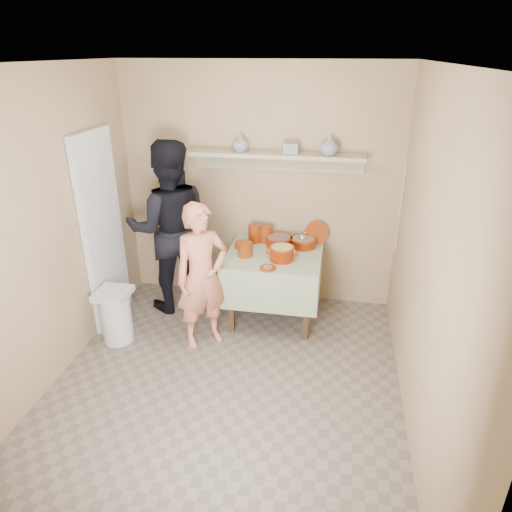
% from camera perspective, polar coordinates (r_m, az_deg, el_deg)
% --- Properties ---
extents(ground, '(3.50, 3.50, 0.00)m').
position_cam_1_polar(ground, '(4.11, -4.08, -16.38)').
color(ground, '#6E6257').
rests_on(ground, ground).
extents(tile_panel, '(0.06, 0.70, 2.00)m').
position_cam_1_polar(tile_panel, '(4.87, -18.58, 2.89)').
color(tile_panel, silver).
rests_on(tile_panel, ground).
extents(plate_stack_a, '(0.15, 0.15, 0.19)m').
position_cam_1_polar(plate_stack_a, '(4.96, -0.14, 2.85)').
color(plate_stack_a, '#6C2306').
rests_on(plate_stack_a, serving_table).
extents(plate_stack_b, '(0.15, 0.15, 0.17)m').
position_cam_1_polar(plate_stack_b, '(4.96, 1.21, 2.72)').
color(plate_stack_b, '#6C2306').
rests_on(plate_stack_b, serving_table).
extents(bowl_stack, '(0.15, 0.15, 0.15)m').
position_cam_1_polar(bowl_stack, '(4.61, -1.35, 0.84)').
color(bowl_stack, '#6C2306').
rests_on(bowl_stack, serving_table).
extents(empty_bowl, '(0.18, 0.18, 0.05)m').
position_cam_1_polar(empty_bowl, '(4.84, -1.63, 1.39)').
color(empty_bowl, '#6C2306').
rests_on(empty_bowl, serving_table).
extents(propped_lid, '(0.26, 0.14, 0.25)m').
position_cam_1_polar(propped_lid, '(4.95, 7.51, 2.86)').
color(propped_lid, '#6C2306').
rests_on(propped_lid, serving_table).
extents(vase_right, '(0.22, 0.22, 0.19)m').
position_cam_1_polar(vase_right, '(4.69, 9.14, 13.50)').
color(vase_right, navy).
rests_on(vase_right, wall_shelf).
extents(vase_left, '(0.20, 0.20, 0.18)m').
position_cam_1_polar(vase_left, '(4.81, -1.98, 13.97)').
color(vase_left, navy).
rests_on(vase_left, wall_shelf).
extents(ceramic_box, '(0.16, 0.13, 0.11)m').
position_cam_1_polar(ceramic_box, '(4.72, 4.29, 13.27)').
color(ceramic_box, navy).
rests_on(ceramic_box, wall_shelf).
extents(person_cook, '(0.63, 0.60, 1.45)m').
position_cam_1_polar(person_cook, '(4.34, -6.75, -2.57)').
color(person_cook, '#D1765A').
rests_on(person_cook, ground).
extents(person_helper, '(1.11, 0.99, 1.88)m').
position_cam_1_polar(person_helper, '(4.96, -10.72, 3.44)').
color(person_helper, black).
rests_on(person_helper, ground).
extents(room_shell, '(3.04, 3.54, 2.62)m').
position_cam_1_polar(room_shell, '(3.29, -4.91, 5.35)').
color(room_shell, tan).
rests_on(room_shell, ground).
extents(serving_table, '(0.97, 0.97, 0.76)m').
position_cam_1_polar(serving_table, '(4.78, 2.31, -0.86)').
color(serving_table, '#4C2D16').
rests_on(serving_table, ground).
extents(cazuela_meat_a, '(0.30, 0.30, 0.10)m').
position_cam_1_polar(cazuela_meat_a, '(4.88, 2.85, 1.99)').
color(cazuela_meat_a, '#5F1200').
rests_on(cazuela_meat_a, serving_table).
extents(cazuela_meat_b, '(0.28, 0.28, 0.10)m').
position_cam_1_polar(cazuela_meat_b, '(4.86, 5.92, 1.79)').
color(cazuela_meat_b, '#5F1200').
rests_on(cazuela_meat_b, serving_table).
extents(ladle, '(0.08, 0.26, 0.19)m').
position_cam_1_polar(ladle, '(4.83, 5.82, 2.29)').
color(ladle, silver).
rests_on(ladle, cazuela_meat_b).
extents(cazuela_rice, '(0.33, 0.25, 0.14)m').
position_cam_1_polar(cazuela_rice, '(4.53, 3.24, 0.49)').
color(cazuela_rice, '#5F1200').
rests_on(cazuela_rice, serving_table).
extents(front_plate, '(0.16, 0.16, 0.03)m').
position_cam_1_polar(front_plate, '(4.37, 1.48, -1.49)').
color(front_plate, '#6C2306').
rests_on(front_plate, serving_table).
extents(wall_shelf, '(1.80, 0.25, 0.21)m').
position_cam_1_polar(wall_shelf, '(4.80, 2.56, 12.29)').
color(wall_shelf, tan).
rests_on(wall_shelf, room_shell).
extents(trash_bin, '(0.32, 0.32, 0.56)m').
position_cam_1_polar(trash_bin, '(4.75, -17.10, -7.09)').
color(trash_bin, silver).
rests_on(trash_bin, ground).
extents(electrical_cord, '(0.01, 0.05, 0.90)m').
position_cam_1_polar(electrical_cord, '(4.75, 17.60, 5.72)').
color(electrical_cord, silver).
rests_on(electrical_cord, wall_shelf).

